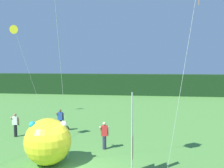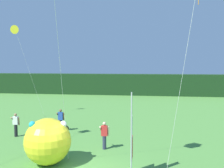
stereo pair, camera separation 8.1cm
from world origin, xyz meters
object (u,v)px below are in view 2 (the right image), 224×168
(banner_flag, at_px, (132,137))
(person_far_left, at_px, (61,119))
(inflatable_balloon, at_px, (48,141))
(kite_yellow_delta_3, at_px, (15,30))
(person_mid_field, at_px, (16,124))
(person_near_banner, at_px, (104,135))

(banner_flag, height_order, person_far_left, banner_flag)
(banner_flag, height_order, inflatable_balloon, banner_flag)
(inflatable_balloon, xyz_separation_m, kite_yellow_delta_3, (-7.25, 10.23, 6.95))
(banner_flag, distance_m, person_far_left, 8.83)
(banner_flag, height_order, person_mid_field, banner_flag)
(person_near_banner, distance_m, person_far_left, 5.09)
(person_mid_field, height_order, inflatable_balloon, inflatable_balloon)
(person_near_banner, height_order, person_mid_field, person_near_banner)
(inflatable_balloon, relative_size, kite_yellow_delta_3, 0.27)
(person_far_left, height_order, kite_yellow_delta_3, kite_yellow_delta_3)
(person_near_banner, bearing_deg, inflatable_balloon, -134.23)
(banner_flag, bearing_deg, inflatable_balloon, 167.84)
(person_far_left, xyz_separation_m, kite_yellow_delta_3, (-5.82, 4.41, 7.23))
(person_near_banner, distance_m, inflatable_balloon, 3.49)
(person_far_left, bearing_deg, kite_yellow_delta_3, 142.85)
(person_far_left, xyz_separation_m, inflatable_balloon, (1.42, -5.82, 0.28))
(banner_flag, xyz_separation_m, person_mid_field, (-8.24, 5.02, -0.97))
(banner_flag, relative_size, kite_yellow_delta_3, 0.45)
(banner_flag, relative_size, person_mid_field, 2.36)
(person_near_banner, relative_size, inflatable_balloon, 0.70)
(person_far_left, bearing_deg, person_near_banner, -40.82)
(person_mid_field, distance_m, kite_yellow_delta_3, 10.02)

